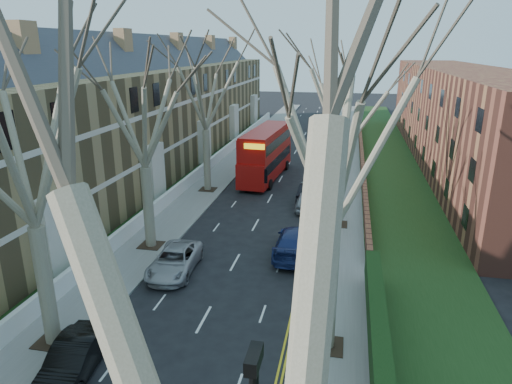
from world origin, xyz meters
The scene contains 17 objects.
pavement_left centered at (-6.00, 39.00, 0.06)m, with size 3.00×102.00×0.12m, color slate.
pavement_right centered at (6.00, 39.00, 0.06)m, with size 3.00×102.00×0.12m, color slate.
terrace_left centered at (-13.65, 31.00, 5.53)m, with size 9.70×78.00×13.60m.
flats_right centered at (17.46, 43.00, 4.98)m, with size 13.97×54.00×10.00m.
front_wall_left centered at (-7.65, 31.00, 0.62)m, with size 0.30×78.00×1.00m.
grass_verge_right centered at (10.50, 39.00, 0.15)m, with size 6.00×102.00×0.06m.
tree_left_mid centered at (-5.70, 6.00, 9.56)m, with size 10.50×10.50×14.71m.
tree_left_far centered at (-5.70, 16.00, 9.24)m, with size 10.15×10.15×14.22m.
tree_left_dist centered at (-5.70, 28.00, 9.56)m, with size 10.50×10.50×14.71m.
tree_right_mid centered at (5.70, 8.00, 9.56)m, with size 10.50×10.50×14.71m.
tree_right_far centered at (5.70, 22.00, 9.24)m, with size 10.15×10.15×14.22m.
double_decker_bus centered at (-1.44, 33.09, 2.28)m, with size 3.39×11.25×4.64m.
car_left_mid centered at (-3.70, 4.44, 0.71)m, with size 1.51×4.34×1.43m, color black.
car_left_far centered at (-3.01, 13.21, 0.68)m, with size 2.26×4.90×1.36m, color #9C9BA0.
car_right_near centered at (3.28, 16.79, 0.79)m, with size 2.22×5.46×1.58m, color navy.
car_right_mid centered at (3.22, 25.04, 0.69)m, with size 1.64×4.08×1.39m, color #94959C.
car_right_far centered at (3.33, 27.28, 0.75)m, with size 1.58×4.53×1.49m, color black.
Camera 1 is at (6.05, -8.51, 12.11)m, focal length 32.00 mm.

